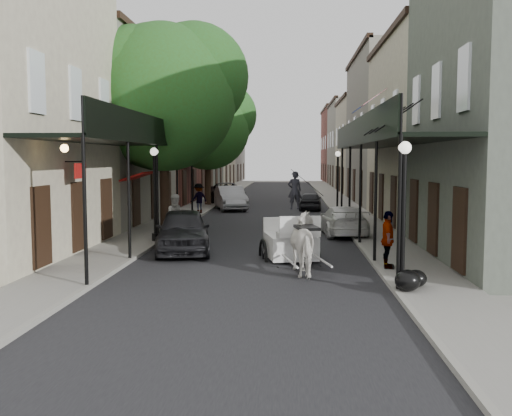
# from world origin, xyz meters

# --- Properties ---
(ground) EXTENTS (140.00, 140.00, 0.00)m
(ground) POSITION_xyz_m (0.00, 0.00, 0.00)
(ground) COLOR gray
(ground) RESTS_ON ground
(road) EXTENTS (8.00, 90.00, 0.01)m
(road) POSITION_xyz_m (0.00, 20.00, 0.01)
(road) COLOR black
(road) RESTS_ON ground
(sidewalk_left) EXTENTS (2.20, 90.00, 0.12)m
(sidewalk_left) POSITION_xyz_m (-5.00, 20.00, 0.06)
(sidewalk_left) COLOR gray
(sidewalk_left) RESTS_ON ground
(sidewalk_right) EXTENTS (2.20, 90.00, 0.12)m
(sidewalk_right) POSITION_xyz_m (5.00, 20.00, 0.06)
(sidewalk_right) COLOR gray
(sidewalk_right) RESTS_ON ground
(building_row_left) EXTENTS (5.00, 80.00, 10.50)m
(building_row_left) POSITION_xyz_m (-8.60, 30.00, 5.25)
(building_row_left) COLOR beige
(building_row_left) RESTS_ON ground
(building_row_right) EXTENTS (5.00, 80.00, 10.50)m
(building_row_right) POSITION_xyz_m (8.60, 30.00, 5.25)
(building_row_right) COLOR gray
(building_row_right) RESTS_ON ground
(gallery_left) EXTENTS (2.20, 18.05, 4.88)m
(gallery_left) POSITION_xyz_m (-4.79, 6.98, 4.05)
(gallery_left) COLOR black
(gallery_left) RESTS_ON sidewalk_left
(gallery_right) EXTENTS (2.20, 18.05, 4.88)m
(gallery_right) POSITION_xyz_m (4.79, 6.98, 4.05)
(gallery_right) COLOR black
(gallery_right) RESTS_ON sidewalk_right
(tree_near) EXTENTS (7.31, 6.80, 9.63)m
(tree_near) POSITION_xyz_m (-4.20, 10.18, 6.49)
(tree_near) COLOR #382619
(tree_near) RESTS_ON sidewalk_left
(tree_far) EXTENTS (6.45, 6.00, 8.61)m
(tree_far) POSITION_xyz_m (-4.25, 24.18, 5.84)
(tree_far) COLOR #382619
(tree_far) RESTS_ON sidewalk_left
(lamppost_right_near) EXTENTS (0.32, 0.32, 3.71)m
(lamppost_right_near) POSITION_xyz_m (4.10, -2.00, 2.05)
(lamppost_right_near) COLOR black
(lamppost_right_near) RESTS_ON sidewalk_right
(lamppost_left) EXTENTS (0.32, 0.32, 3.71)m
(lamppost_left) POSITION_xyz_m (-4.10, 6.00, 2.05)
(lamppost_left) COLOR black
(lamppost_left) RESTS_ON sidewalk_left
(lamppost_right_far) EXTENTS (0.32, 0.32, 3.71)m
(lamppost_right_far) POSITION_xyz_m (4.10, 18.00, 2.05)
(lamppost_right_far) COLOR black
(lamppost_right_far) RESTS_ON sidewalk_right
(horse) EXTENTS (1.40, 2.29, 1.80)m
(horse) POSITION_xyz_m (1.80, 0.37, 0.90)
(horse) COLOR white
(horse) RESTS_ON ground
(carriage) EXTENTS (2.17, 2.91, 3.02)m
(carriage) POSITION_xyz_m (1.21, 3.12, 1.17)
(carriage) COLOR black
(carriage) RESTS_ON ground
(pedestrian_walking) EXTENTS (1.11, 0.98, 1.91)m
(pedestrian_walking) POSITION_xyz_m (-3.50, 7.29, 0.95)
(pedestrian_walking) COLOR #B3B2A9
(pedestrian_walking) RESTS_ON ground
(pedestrian_sidewalk_left) EXTENTS (1.29, 1.26, 1.78)m
(pedestrian_sidewalk_left) POSITION_xyz_m (-4.24, 17.66, 1.01)
(pedestrian_sidewalk_left) COLOR gray
(pedestrian_sidewalk_left) RESTS_ON sidewalk_left
(pedestrian_sidewalk_right) EXTENTS (0.52, 1.05, 1.73)m
(pedestrian_sidewalk_right) POSITION_xyz_m (4.20, 0.75, 0.98)
(pedestrian_sidewalk_right) COLOR gray
(pedestrian_sidewalk_right) RESTS_ON sidewalk_right
(car_left_near) EXTENTS (2.63, 4.91, 1.59)m
(car_left_near) POSITION_xyz_m (-2.60, 4.00, 0.79)
(car_left_near) COLOR black
(car_left_near) RESTS_ON ground
(car_left_mid) EXTENTS (2.80, 5.02, 1.57)m
(car_left_mid) POSITION_xyz_m (-2.68, 21.15, 0.78)
(car_left_mid) COLOR #9F9EA4
(car_left_mid) RESTS_ON ground
(car_left_far) EXTENTS (3.61, 5.95, 1.54)m
(car_left_far) POSITION_xyz_m (-3.60, 26.98, 0.77)
(car_left_far) COLOR black
(car_left_far) RESTS_ON ground
(car_right_near) EXTENTS (2.16, 4.61, 1.30)m
(car_right_near) POSITION_xyz_m (3.60, 9.00, 0.65)
(car_right_near) COLOR silver
(car_right_near) RESTS_ON ground
(car_right_far) EXTENTS (1.58, 3.60, 1.21)m
(car_right_far) POSITION_xyz_m (2.60, 21.30, 0.60)
(car_right_far) COLOR black
(car_right_far) RESTS_ON ground
(trash_bags) EXTENTS (0.89, 1.04, 0.54)m
(trash_bags) POSITION_xyz_m (4.32, -2.03, 0.37)
(trash_bags) COLOR black
(trash_bags) RESTS_ON sidewalk_right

